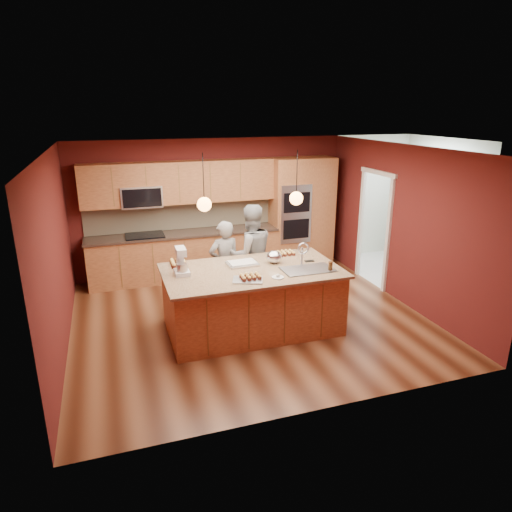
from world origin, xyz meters
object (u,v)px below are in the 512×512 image
object	(u,v)px
person_right	(250,255)
stand_mixer	(181,263)
island	(253,299)
person_left	(225,264)
mixing_bowl	(274,257)

from	to	relation	value
person_right	stand_mixer	size ratio (longest dim) A/B	4.39
island	person_left	world-z (taller)	person_left
person_left	mixing_bowl	world-z (taller)	person_left
person_right	stand_mixer	world-z (taller)	person_right
island	person_left	bearing A→B (deg)	100.59
person_left	stand_mixer	distance (m)	1.27
person_right	person_left	bearing A→B (deg)	-2.66
person_right	mixing_bowl	world-z (taller)	person_right
island	mixing_bowl	bearing A→B (deg)	25.23
person_left	person_right	distance (m)	0.48
person_left	person_right	size ratio (longest dim) A/B	0.86
person_left	person_right	xyz separation A→B (m)	(0.46, 0.00, 0.12)
island	person_right	xyz separation A→B (m)	(0.27, 0.99, 0.38)
stand_mixer	mixing_bowl	xyz separation A→B (m)	(1.45, 0.05, -0.07)
person_right	mixing_bowl	distance (m)	0.83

